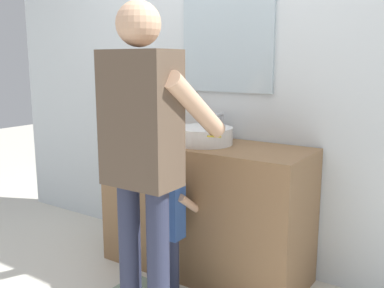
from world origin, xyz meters
The scene contains 8 objects.
ground_plane centered at (0.00, 0.00, 0.00)m, with size 14.00×14.00×0.00m, color silver.
back_wall centered at (0.00, 0.62, 1.35)m, with size 4.40×0.10×2.70m.
vanity_cabinet centered at (0.00, 0.30, 0.44)m, with size 1.40×0.54×0.89m, color olive.
sink_basin centered at (0.00, 0.28, 0.95)m, with size 0.38×0.38×0.11m.
faucet centered at (0.00, 0.51, 0.97)m, with size 0.18×0.14×0.18m.
toothbrush_cup centered at (-0.39, 0.28, 0.94)m, with size 0.07×0.07×0.21m.
child_toddler centered at (0.00, -0.10, 0.50)m, with size 0.26×0.26×0.83m.
adult_parent centered at (0.07, -0.40, 1.03)m, with size 0.53×0.56×1.71m.
Camera 1 is at (1.49, -2.06, 1.42)m, focal length 40.50 mm.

